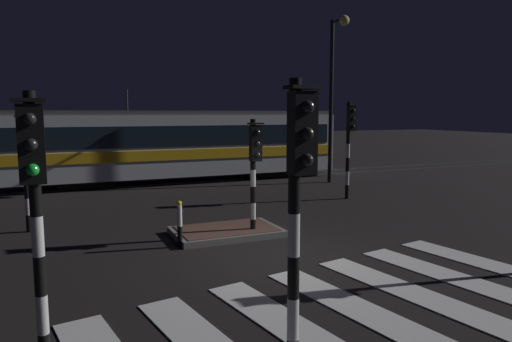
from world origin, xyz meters
The scene contains 13 objects.
ground_plane centered at (0.00, 0.00, 0.00)m, with size 120.00×120.00×0.00m, color black.
rail_near centered at (0.00, 11.33, 0.01)m, with size 80.00×0.12×0.03m, color #59595E.
rail_far centered at (0.00, 12.76, 0.01)m, with size 80.00×0.12×0.03m, color #59595E.
crosswalk_zebra centered at (0.00, -3.28, 0.01)m, with size 9.15×6.06×0.02m.
traffic_island centered at (-0.41, 2.23, 0.09)m, with size 2.73×1.73×0.18m.
traffic_light_corner_far_left centered at (-5.13, 4.54, 2.09)m, with size 0.36×0.42×3.18m.
traffic_light_median_centre centered at (0.20, 1.80, 1.98)m, with size 0.36×0.42×3.00m.
traffic_light_corner_near_left centered at (-4.66, -3.03, 2.25)m, with size 0.36×0.42×3.41m.
traffic_light_corner_far_right centered at (5.43, 5.20, 2.34)m, with size 0.36×0.42×3.55m.
traffic_light_kerb_mid_left centered at (-1.95, -4.40, 2.33)m, with size 0.36×0.42×3.54m.
street_lamp_trackside_right centered at (7.07, 8.80, 4.58)m, with size 0.44×1.21×7.24m.
tram centered at (0.85, 12.04, 1.75)m, with size 15.21×2.58×4.15m.
bollard_island_edge centered at (-1.80, 1.63, 0.56)m, with size 0.12×0.12×1.11m.
Camera 1 is at (-4.43, -8.90, 3.16)m, focal length 32.66 mm.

